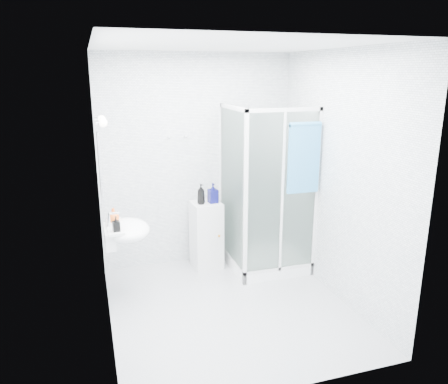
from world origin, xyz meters
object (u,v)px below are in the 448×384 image
object	(u,v)px
shower_enclosure	(262,235)
shampoo_bottle_b	(213,193)
storage_cabinet	(206,235)
soap_dispenser_black	(116,224)
wall_basin	(125,231)
shampoo_bottle_a	(201,194)
hand_towel	(304,156)
soap_dispenser_orange	(113,215)

from	to	relation	value
shower_enclosure	shampoo_bottle_b	size ratio (longest dim) A/B	8.24
storage_cabinet	soap_dispenser_black	bearing A→B (deg)	-149.90
wall_basin	shampoo_bottle_b	size ratio (longest dim) A/B	2.31
wall_basin	shampoo_bottle_b	distance (m)	1.25
shampoo_bottle_a	wall_basin	bearing A→B (deg)	-149.90
wall_basin	shampoo_bottle_a	xyz separation A→B (m)	(0.95, 0.55, 0.16)
hand_towel	shampoo_bottle_a	xyz separation A→B (m)	(-1.01, 0.64, -0.52)
wall_basin	soap_dispenser_orange	distance (m)	0.21
shower_enclosure	wall_basin	xyz separation A→B (m)	(-1.66, -0.32, 0.35)
shampoo_bottle_a	hand_towel	bearing A→B (deg)	-32.30
storage_cabinet	hand_towel	size ratio (longest dim) A/B	1.06
soap_dispenser_orange	storage_cabinet	bearing A→B (deg)	22.69
soap_dispenser_black	shampoo_bottle_a	bearing A→B (deg)	34.60
wall_basin	storage_cabinet	bearing A→B (deg)	29.71
hand_towel	shampoo_bottle_b	distance (m)	1.19
wall_basin	soap_dispenser_orange	size ratio (longest dim) A/B	3.69
hand_towel	soap_dispenser_orange	xyz separation A→B (m)	(-2.06, 0.20, -0.54)
shower_enclosure	shampoo_bottle_a	world-z (taller)	shower_enclosure
soap_dispenser_orange	shampoo_bottle_b	bearing A→B (deg)	20.45
shampoo_bottle_b	soap_dispenser_black	distance (m)	1.40
soap_dispenser_black	soap_dispenser_orange	bearing A→B (deg)	91.44
wall_basin	shampoo_bottle_b	bearing A→B (deg)	27.03
soap_dispenser_orange	wall_basin	bearing A→B (deg)	-49.57
shower_enclosure	hand_towel	distance (m)	1.15
storage_cabinet	soap_dispenser_black	world-z (taller)	soap_dispenser_black
hand_towel	shampoo_bottle_a	bearing A→B (deg)	147.70
wall_basin	soap_dispenser_black	distance (m)	0.24
shower_enclosure	storage_cabinet	size ratio (longest dim) A/B	2.39
wall_basin	hand_towel	size ratio (longest dim) A/B	0.71
hand_towel	wall_basin	bearing A→B (deg)	177.52
shampoo_bottle_b	storage_cabinet	bearing A→B (deg)	166.30
soap_dispenser_orange	soap_dispenser_black	xyz separation A→B (m)	(0.01, -0.28, -0.00)
wall_basin	soap_dispenser_orange	world-z (taller)	soap_dispenser_orange
storage_cabinet	shampoo_bottle_a	xyz separation A→B (m)	(-0.07, -0.03, 0.54)
storage_cabinet	wall_basin	bearing A→B (deg)	-154.19
soap_dispenser_orange	soap_dispenser_black	distance (m)	0.28
wall_basin	hand_towel	distance (m)	2.08
soap_dispenser_orange	shower_enclosure	bearing A→B (deg)	6.54
storage_cabinet	shampoo_bottle_b	bearing A→B (deg)	-17.60
shampoo_bottle_b	soap_dispenser_orange	size ratio (longest dim) A/B	1.60
shower_enclosure	shampoo_bottle_a	size ratio (longest dim) A/B	8.11
shower_enclosure	soap_dispenser_black	xyz separation A→B (m)	(-1.75, -0.48, 0.49)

